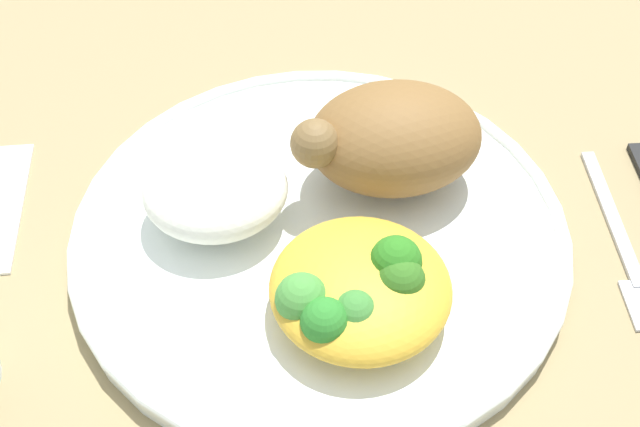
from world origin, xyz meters
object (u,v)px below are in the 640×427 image
object	(u,v)px
plate	(320,234)
mac_cheese_with_broccoli	(359,289)
fork	(623,242)
roasted_chicken	(392,138)
rice_pile	(215,190)

from	to	relation	value
plate	mac_cheese_with_broccoli	xyz separation A→B (m)	(-0.01, 0.06, 0.02)
plate	fork	size ratio (longest dim) A/B	2.04
fork	plate	bearing A→B (deg)	-6.97
fork	roasted_chicken	bearing A→B (deg)	-23.64
roasted_chicken	fork	size ratio (longest dim) A/B	0.77
rice_pile	fork	bearing A→B (deg)	170.76
roasted_chicken	fork	distance (m)	0.15
rice_pile	fork	size ratio (longest dim) A/B	0.58
rice_pile	mac_cheese_with_broccoli	xyz separation A→B (m)	(-0.07, 0.08, -0.00)
rice_pile	mac_cheese_with_broccoli	world-z (taller)	same
mac_cheese_with_broccoli	fork	xyz separation A→B (m)	(-0.16, -0.04, -0.03)
roasted_chicken	fork	bearing A→B (deg)	156.36
plate	rice_pile	size ratio (longest dim) A/B	3.50
plate	rice_pile	world-z (taller)	rice_pile
roasted_chicken	rice_pile	distance (m)	0.11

